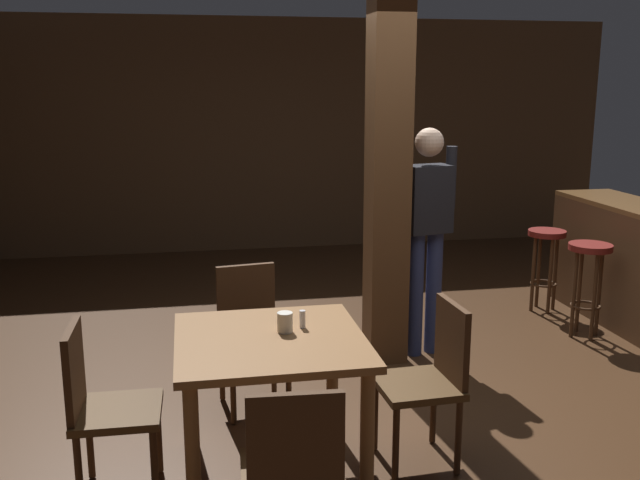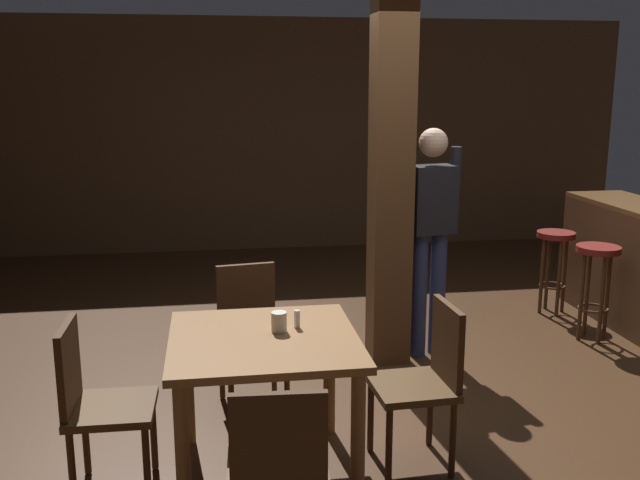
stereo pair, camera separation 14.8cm
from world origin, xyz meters
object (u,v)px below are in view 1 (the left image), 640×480
at_px(bar_counter, 620,263).
at_px(bar_stool_mid, 546,251).
at_px(chair_west, 101,402).
at_px(napkin_cup, 285,322).
at_px(chair_south, 293,472).
at_px(chair_north, 251,329).
at_px(bar_stool_near, 589,268).
at_px(salt_shaker, 302,319).
at_px(dining_table, 271,361).
at_px(chair_east, 431,374).
at_px(standing_person, 427,225).

relative_size(bar_counter, bar_stool_mid, 2.24).
distance_m(chair_west, bar_stool_mid, 4.32).
bearing_deg(napkin_cup, chair_south, -96.10).
height_order(napkin_cup, bar_stool_mid, napkin_cup).
bearing_deg(chair_west, chair_north, 48.48).
xyz_separation_m(napkin_cup, bar_stool_near, (2.69, 1.57, -0.25)).
height_order(napkin_cup, salt_shaker, napkin_cup).
height_order(dining_table, chair_east, chair_east).
relative_size(salt_shaker, bar_stool_near, 0.12).
distance_m(napkin_cup, bar_stool_near, 3.12).
distance_m(chair_west, standing_person, 2.74).
bearing_deg(salt_shaker, standing_person, 50.45).
relative_size(salt_shaker, bar_stool_mid, 0.13).
bearing_deg(chair_north, bar_stool_mid, 27.26).
bearing_deg(bar_stool_mid, chair_north, -152.74).
distance_m(chair_north, bar_stool_mid, 3.14).
bearing_deg(napkin_cup, chair_north, 97.42).
bearing_deg(bar_stool_mid, chair_west, -146.79).
bearing_deg(napkin_cup, standing_person, 49.11).
height_order(chair_south, salt_shaker, chair_south).
xyz_separation_m(napkin_cup, bar_stool_mid, (2.68, 2.26, -0.27)).
bearing_deg(chair_east, bar_stool_near, 40.67).
relative_size(standing_person, bar_stool_mid, 2.31).
bearing_deg(chair_south, bar_stool_near, 41.62).
bearing_deg(dining_table, salt_shaker, 31.74).
relative_size(chair_west, bar_stool_near, 1.15).
bearing_deg(salt_shaker, bar_stool_mid, 40.60).
xyz_separation_m(chair_east, standing_person, (0.49, 1.54, 0.50)).
distance_m(chair_north, bar_counter, 3.42).
relative_size(dining_table, chair_north, 1.08).
distance_m(chair_west, salt_shaker, 1.08).
distance_m(chair_east, bar_counter, 3.06).
height_order(chair_west, bar_stool_near, chair_west).
bearing_deg(chair_south, chair_east, 43.61).
height_order(chair_north, bar_stool_near, chair_north).
xyz_separation_m(chair_north, salt_shaker, (0.21, -0.78, 0.31)).
bearing_deg(dining_table, chair_north, 91.42).
height_order(chair_north, chair_east, same).
height_order(napkin_cup, bar_stool_near, napkin_cup).
distance_m(dining_table, napkin_cup, 0.21).
height_order(standing_person, bar_stool_near, standing_person).
distance_m(chair_south, salt_shaker, 1.02).
bearing_deg(chair_south, bar_counter, 40.25).
xyz_separation_m(dining_table, napkin_cup, (0.09, 0.06, 0.18)).
bearing_deg(dining_table, napkin_cup, 37.10).
bearing_deg(standing_person, chair_south, -119.95).
bearing_deg(bar_stool_near, chair_south, -138.38).
bearing_deg(napkin_cup, bar_counter, 30.37).
height_order(salt_shaker, bar_stool_mid, salt_shaker).
bearing_deg(bar_counter, chair_west, -154.49).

